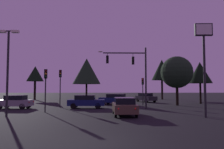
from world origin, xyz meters
TOP-DOWN VIEW (x-y plane):
  - ground_plane at (0.00, 24.50)m, footprint 168.00×168.00m
  - traffic_signal_mast_arm at (3.53, 16.13)m, footprint 5.61×0.37m
  - traffic_light_corner_left at (-5.11, 17.90)m, footprint 0.31×0.36m
  - traffic_light_corner_right at (-5.43, 12.35)m, footprint 0.36×0.39m
  - traffic_light_median at (5.52, 21.14)m, footprint 0.35×0.38m
  - car_nearside_lane at (1.98, 9.69)m, footprint 1.91×4.68m
  - car_crossing_left at (-1.87, 16.72)m, footprint 4.33×1.86m
  - car_crossing_right at (-9.93, 16.40)m, footprint 4.11×2.09m
  - car_far_lane at (7.20, 28.19)m, footprint 3.18×4.56m
  - car_parked_lot at (1.79, 22.35)m, footprint 4.70×3.57m
  - parking_lot_lamp_post at (-7.79, 9.29)m, footprint 1.70×0.36m
  - store_sign_illuminated at (8.28, 7.99)m, footprint 1.41×0.35m
  - tree_behind_sign at (-3.13, 32.69)m, footprint 5.27×5.27m
  - tree_left_far at (-13.85, 36.43)m, footprint 3.43×3.43m
  - tree_center_horizon at (12.24, 37.05)m, footprint 4.26×4.26m
  - tree_right_cluster at (10.13, 20.67)m, footprint 4.34×4.34m
  - tree_lot_edge at (14.68, 23.84)m, footprint 3.53×3.53m

SIDE VIEW (x-z plane):
  - ground_plane at x=0.00m, z-range 0.00..0.00m
  - car_crossing_right at x=-9.93m, z-range 0.03..1.55m
  - car_crossing_left at x=-1.87m, z-range 0.03..1.55m
  - car_far_lane at x=7.20m, z-range 0.03..1.55m
  - car_parked_lot at x=1.79m, z-range 0.04..1.56m
  - car_nearside_lane at x=1.98m, z-range 0.04..1.56m
  - traffic_light_median at x=5.52m, z-range 0.80..4.52m
  - traffic_light_corner_right at x=-5.43m, z-range 0.88..5.04m
  - traffic_light_corner_left at x=-5.11m, z-range 0.94..5.49m
  - tree_right_cluster at x=10.13m, z-range 1.15..7.83m
  - parking_lot_lamp_post at x=-7.79m, z-range 1.04..8.23m
  - tree_lot_edge at x=14.68m, z-range 1.52..7.81m
  - traffic_signal_mast_arm at x=3.53m, z-range 1.23..8.26m
  - tree_left_far at x=-13.85m, z-range 1.80..8.62m
  - store_sign_illuminated at x=8.28m, z-range 1.71..9.25m
  - tree_behind_sign at x=-3.13m, z-range 1.55..9.48m
  - tree_center_horizon at x=12.24m, z-range 1.98..10.31m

